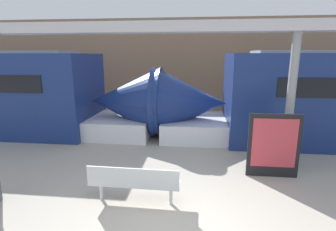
{
  "coord_description": "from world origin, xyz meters",
  "views": [
    {
      "loc": [
        0.33,
        -3.88,
        3.04
      ],
      "look_at": [
        -0.46,
        3.18,
        1.4
      ],
      "focal_mm": 28.0,
      "sensor_mm": 36.0,
      "label": 1
    }
  ],
  "objects": [
    {
      "name": "canopy_beam",
      "position": [
        2.79,
        3.27,
        3.76
      ],
      "size": [
        28.0,
        0.6,
        0.28
      ],
      "primitive_type": "cube",
      "color": "#B7B7BC",
      "rests_on": "support_column_near"
    },
    {
      "name": "bench_near",
      "position": [
        -0.92,
        0.95,
        0.51
      ],
      "size": [
        1.9,
        0.47,
        0.85
      ],
      "rotation": [
        0.0,
        0.0,
        -0.02
      ],
      "color": "silver",
      "rests_on": "ground_plane"
    },
    {
      "name": "poster_board",
      "position": [
        2.27,
        2.58,
        0.83
      ],
      "size": [
        1.27,
        0.07,
        1.65
      ],
      "color": "black",
      "rests_on": "ground_plane"
    },
    {
      "name": "station_wall",
      "position": [
        0.0,
        10.84,
        2.5
      ],
      "size": [
        56.0,
        0.2,
        5.0
      ],
      "primitive_type": "cube",
      "color": "#937051",
      "rests_on": "ground_plane"
    },
    {
      "name": "support_column_near",
      "position": [
        2.79,
        3.27,
        1.81
      ],
      "size": [
        0.22,
        0.22,
        3.62
      ],
      "primitive_type": "cylinder",
      "color": "gray",
      "rests_on": "ground_plane"
    }
  ]
}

